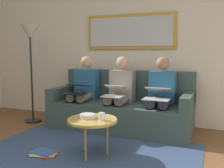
# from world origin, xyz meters

# --- Properties ---
(wall_rear) EXTENTS (6.00, 0.12, 2.60)m
(wall_rear) POSITION_xyz_m (0.00, -2.60, 1.30)
(wall_rear) COLOR beige
(wall_rear) RESTS_ON ground_plane
(area_rug) EXTENTS (2.60, 1.80, 0.01)m
(area_rug) POSITION_xyz_m (0.00, -0.85, 0.00)
(area_rug) COLOR #33476B
(area_rug) RESTS_ON ground_plane
(couch) EXTENTS (2.20, 0.90, 0.90)m
(couch) POSITION_xyz_m (0.00, -2.12, 0.31)
(couch) COLOR #384C47
(couch) RESTS_ON ground_plane
(framed_mirror) EXTENTS (1.55, 0.05, 0.58)m
(framed_mirror) POSITION_xyz_m (0.00, -2.51, 1.55)
(framed_mirror) COLOR #B7892D
(coffee_table) EXTENTS (0.58, 0.58, 0.44)m
(coffee_table) POSITION_xyz_m (-0.08, -0.90, 0.42)
(coffee_table) COLOR tan
(coffee_table) RESTS_ON ground_plane
(cup) EXTENTS (0.07, 0.07, 0.09)m
(cup) POSITION_xyz_m (-0.20, -0.90, 0.48)
(cup) COLOR silver
(cup) RESTS_ON coffee_table
(bowl) EXTENTS (0.18, 0.18, 0.05)m
(bowl) POSITION_xyz_m (-0.00, -0.93, 0.46)
(bowl) COLOR beige
(bowl) RESTS_ON coffee_table
(person_left) EXTENTS (0.38, 0.58, 1.14)m
(person_left) POSITION_xyz_m (-0.64, -2.05, 0.61)
(person_left) COLOR #235B84
(person_left) RESTS_ON couch
(laptop_silver) EXTENTS (0.36, 0.38, 0.16)m
(laptop_silver) POSITION_xyz_m (-0.64, -1.81, 0.63)
(laptop_silver) COLOR silver
(person_middle) EXTENTS (0.38, 0.58, 1.14)m
(person_middle) POSITION_xyz_m (0.00, -2.05, 0.61)
(person_middle) COLOR gray
(person_middle) RESTS_ON couch
(laptop_white) EXTENTS (0.30, 0.38, 0.16)m
(laptop_white) POSITION_xyz_m (0.00, -1.82, 0.63)
(laptop_white) COLOR white
(person_right) EXTENTS (0.38, 0.58, 1.14)m
(person_right) POSITION_xyz_m (0.64, -2.05, 0.61)
(person_right) COLOR #235B84
(person_right) RESTS_ON couch
(laptop_black) EXTENTS (0.35, 0.35, 0.15)m
(laptop_black) POSITION_xyz_m (0.64, -1.80, 0.63)
(laptop_black) COLOR black
(magazine_stack) EXTENTS (0.33, 0.28, 0.04)m
(magazine_stack) POSITION_xyz_m (0.45, -0.68, 0.03)
(magazine_stack) COLOR red
(magazine_stack) RESTS_ON ground_plane
(standing_lamp) EXTENTS (0.32, 0.32, 1.66)m
(standing_lamp) POSITION_xyz_m (1.55, -1.85, 1.37)
(standing_lamp) COLOR black
(standing_lamp) RESTS_ON ground_plane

